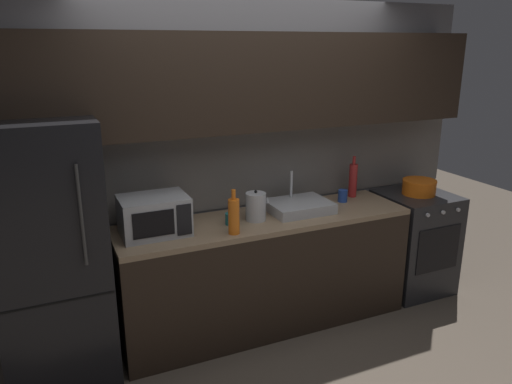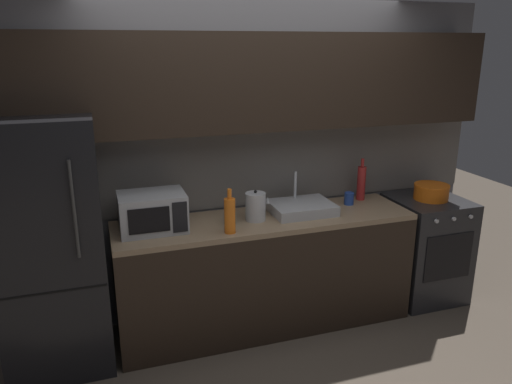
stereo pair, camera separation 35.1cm
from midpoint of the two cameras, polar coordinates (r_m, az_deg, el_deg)
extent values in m
cube|color=slate|center=(4.00, -3.84, 3.48)|extent=(4.02, 0.10, 2.50)
cube|color=slate|center=(3.96, -3.55, 2.61)|extent=(4.02, 0.01, 0.60)
cube|color=black|center=(3.70, -2.82, 12.61)|extent=(3.70, 0.34, 0.70)
cube|color=black|center=(3.93, -1.53, -9.49)|extent=(2.28, 0.60, 0.86)
cube|color=#8C7256|center=(3.75, -1.59, -3.32)|extent=(2.28, 0.60, 0.04)
cube|color=black|center=(3.51, -25.36, -6.62)|extent=(0.68, 0.66, 1.75)
cube|color=black|center=(3.28, -24.99, -11.60)|extent=(0.67, 0.00, 0.01)
cylinder|color=#333333|center=(3.05, -22.71, -2.63)|extent=(0.02, 0.02, 0.61)
cube|color=#232326|center=(4.64, 15.67, -5.60)|extent=(0.60, 0.60, 0.90)
cube|color=black|center=(4.42, 18.22, -6.37)|extent=(0.45, 0.01, 0.40)
cylinder|color=#B2B2B7|center=(4.19, 17.03, -2.61)|extent=(0.03, 0.02, 0.03)
cylinder|color=#B2B2B7|center=(4.29, 18.70, -2.29)|extent=(0.03, 0.02, 0.03)
cylinder|color=#B2B2B7|center=(4.40, 20.28, -1.98)|extent=(0.03, 0.02, 0.03)
cube|color=#A8AAAF|center=(3.50, -14.57, -2.67)|extent=(0.46, 0.34, 0.27)
cube|color=black|center=(3.33, -14.74, -3.67)|extent=(0.28, 0.01, 0.18)
cube|color=black|center=(3.37, -11.27, -3.22)|extent=(0.10, 0.01, 0.22)
cube|color=#ADAFB5|center=(3.88, 2.41, -1.70)|extent=(0.48, 0.38, 0.08)
cylinder|color=silver|center=(3.95, 1.57, 0.92)|extent=(0.02, 0.02, 0.22)
cylinder|color=#B7BABF|center=(3.66, -2.77, -1.74)|extent=(0.15, 0.15, 0.21)
sphere|color=black|center=(3.63, -2.80, 0.01)|extent=(0.02, 0.02, 0.02)
cone|color=#B7BABF|center=(3.68, -1.39, -0.93)|extent=(0.03, 0.03, 0.05)
cylinder|color=orange|center=(3.41, -5.53, -2.90)|extent=(0.08, 0.08, 0.25)
cylinder|color=orange|center=(3.36, -5.61, -0.34)|extent=(0.03, 0.03, 0.07)
cylinder|color=#A82323|center=(4.27, 8.86, 1.29)|extent=(0.07, 0.07, 0.29)
cylinder|color=#A82323|center=(4.22, 8.97, 3.61)|extent=(0.03, 0.03, 0.07)
cylinder|color=#19666B|center=(3.61, -5.67, -3.15)|extent=(0.09, 0.09, 0.09)
cylinder|color=#234299|center=(4.14, 7.62, -0.47)|extent=(0.08, 0.08, 0.10)
cylinder|color=orange|center=(4.48, 16.24, 0.40)|extent=(0.29, 0.29, 0.11)
cylinder|color=orange|center=(4.46, 16.30, 1.20)|extent=(0.29, 0.29, 0.02)
camera|label=1|loc=(0.18, -92.76, -0.83)|focal=34.59mm
camera|label=2|loc=(0.18, 87.24, 0.83)|focal=34.59mm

